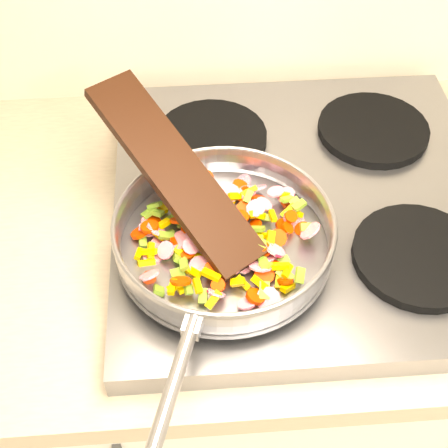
{
  "coord_description": "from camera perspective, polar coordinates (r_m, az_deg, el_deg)",
  "views": [
    {
      "loc": [
        -0.88,
        0.99,
        1.64
      ],
      "look_at": [
        -0.84,
        1.56,
        1.0
      ],
      "focal_mm": 50.0,
      "sensor_mm": 36.0,
      "label": 1
    }
  ],
  "objects": [
    {
      "name": "vegetable_heap",
      "position": [
        0.88,
        -0.09,
        -1.17
      ],
      "size": [
        0.27,
        0.26,
        0.05
      ],
      "color": "#DB1547",
      "rests_on": "saute_pan"
    },
    {
      "name": "cooktop",
      "position": [
        1.0,
        7.34,
        1.86
      ],
      "size": [
        0.6,
        0.6,
        0.04
      ],
      "primitive_type": "cube",
      "color": "#939399",
      "rests_on": "counter_top"
    },
    {
      "name": "grate_fr",
      "position": [
        0.93,
        17.38,
        -2.81
      ],
      "size": [
        0.19,
        0.19,
        0.02
      ],
      "primitive_type": "cylinder",
      "color": "black",
      "rests_on": "cooktop"
    },
    {
      "name": "wooden_spatula",
      "position": [
        0.88,
        -4.59,
        4.89
      ],
      "size": [
        0.25,
        0.31,
        0.13
      ],
      "primitive_type": "cube",
      "rotation": [
        0.0,
        -0.36,
        2.18
      ],
      "color": "black",
      "rests_on": "saute_pan"
    },
    {
      "name": "grate_fl",
      "position": [
        0.88,
        -0.07,
        -4.0
      ],
      "size": [
        0.19,
        0.19,
        0.02
      ],
      "primitive_type": "cylinder",
      "color": "black",
      "rests_on": "cooktop"
    },
    {
      "name": "grate_bl",
      "position": [
        1.07,
        -1.18,
        7.94
      ],
      "size": [
        0.19,
        0.19,
        0.02
      ],
      "primitive_type": "cylinder",
      "color": "black",
      "rests_on": "cooktop"
    },
    {
      "name": "saute_pan",
      "position": [
        0.87,
        -0.04,
        -0.92
      ],
      "size": [
        0.35,
        0.5,
        0.06
      ],
      "rotation": [
        0.0,
        0.0,
        -0.31
      ],
      "color": "#9E9EA5",
      "rests_on": "grate_fl"
    },
    {
      "name": "grate_br",
      "position": [
        1.12,
        13.48,
        8.41
      ],
      "size": [
        0.19,
        0.19,
        0.02
      ],
      "primitive_type": "cylinder",
      "color": "black",
      "rests_on": "cooktop"
    }
  ]
}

